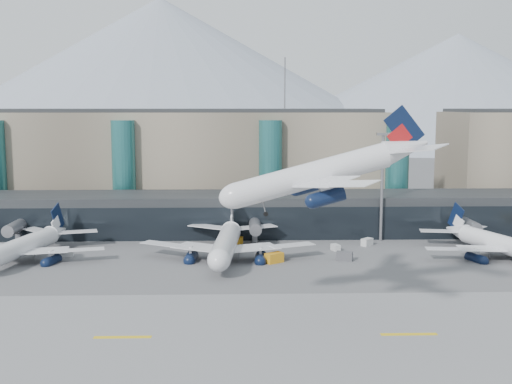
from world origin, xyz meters
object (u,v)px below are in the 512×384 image
(lightmast_mid, at_px, (382,181))
(veh_a, at_px, (67,253))
(jet_parked_right, at_px, (491,236))
(veh_c, at_px, (345,256))
(veh_d, at_px, (367,242))
(hero_jet, at_px, (332,165))
(jet_parked_mid, at_px, (227,235))
(veh_h, at_px, (274,258))
(jet_parked_left, at_px, (30,238))
(veh_b, at_px, (237,241))
(veh_g, at_px, (336,248))

(lightmast_mid, height_order, veh_a, lightmast_mid)
(jet_parked_right, distance_m, veh_c, 32.46)
(jet_parked_right, relative_size, veh_d, 11.70)
(hero_jet, bearing_deg, jet_parked_mid, 106.60)
(veh_a, distance_m, veh_h, 44.31)
(jet_parked_left, bearing_deg, veh_b, -61.68)
(veh_c, bearing_deg, veh_a, -167.77)
(veh_a, distance_m, veh_c, 58.77)
(jet_parked_left, distance_m, veh_h, 51.41)
(lightmast_mid, relative_size, jet_parked_left, 0.73)
(hero_jet, height_order, veh_c, hero_jet)
(veh_g, xyz_separation_m, veh_h, (-14.24, -10.67, 0.33))
(jet_parked_left, xyz_separation_m, veh_g, (65.28, 5.37, -3.56))
(veh_d, distance_m, veh_g, 9.37)
(jet_parked_mid, bearing_deg, veh_d, -68.40)
(veh_c, bearing_deg, hero_jet, -85.69)
(veh_h, bearing_deg, jet_parked_left, 137.89)
(veh_a, height_order, veh_g, veh_a)
(lightmast_mid, relative_size, veh_h, 6.91)
(jet_parked_left, distance_m, veh_c, 65.95)
(jet_parked_mid, bearing_deg, jet_parked_right, -86.14)
(veh_h, bearing_deg, lightmast_mid, 2.04)
(jet_parked_mid, bearing_deg, jet_parked_left, 94.40)
(jet_parked_mid, xyz_separation_m, veh_h, (9.66, -5.50, -3.73))
(veh_c, bearing_deg, veh_g, 110.11)
(veh_d, relative_size, veh_h, 0.79)
(veh_a, relative_size, veh_b, 0.95)
(hero_jet, height_order, jet_parked_left, hero_jet)
(lightmast_mid, height_order, hero_jet, hero_jet)
(jet_parked_right, height_order, veh_g, jet_parked_right)
(veh_d, height_order, veh_g, veh_d)
(jet_parked_left, height_order, jet_parked_right, jet_parked_left)
(jet_parked_left, relative_size, veh_a, 12.65)
(jet_parked_left, bearing_deg, hero_jet, -112.38)
(jet_parked_left, xyz_separation_m, veh_b, (43.53, 12.42, -3.42))
(lightmast_mid, bearing_deg, hero_jet, -109.85)
(veh_g, relative_size, veh_h, 0.64)
(veh_a, distance_m, veh_g, 58.22)
(jet_parked_left, height_order, veh_a, jet_parked_left)
(lightmast_mid, bearing_deg, veh_g, -140.27)
(jet_parked_mid, bearing_deg, veh_g, -73.67)
(jet_parked_left, height_order, veh_h, jet_parked_left)
(veh_h, bearing_deg, veh_g, 0.67)
(veh_b, distance_m, veh_c, 27.50)
(veh_b, height_order, veh_g, veh_b)
(hero_jet, height_order, veh_b, hero_jet)
(jet_parked_left, xyz_separation_m, jet_parked_right, (97.84, -0.07, -0.08))
(jet_parked_left, relative_size, jet_parked_mid, 0.90)
(veh_g, height_order, veh_h, veh_h)
(veh_h, bearing_deg, veh_a, 135.36)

